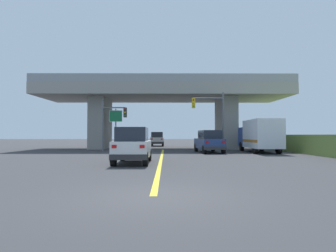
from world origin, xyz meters
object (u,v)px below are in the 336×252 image
suv_lead (133,145)px  traffic_signal_farside (111,119)px  suv_crossing (209,141)px  traffic_signal_nearside (213,113)px  box_truck (260,135)px  highway_sign (116,120)px  sedan_oncoming (157,139)px

suv_lead → traffic_signal_farside: bearing=105.9°
suv_crossing → traffic_signal_nearside: traffic_signal_nearside is taller
suv_crossing → box_truck: size_ratio=0.74×
traffic_signal_farside → highway_sign: traffic_signal_farside is taller
suv_crossing → highway_sign: bearing=146.4°
traffic_signal_nearside → highway_sign: (-9.98, 3.36, -0.50)m
suv_lead → suv_crossing: 11.73m
sedan_oncoming → traffic_signal_farside: (-4.09, -14.00, 2.10)m
sedan_oncoming → highway_sign: bearing=-110.8°
sedan_oncoming → traffic_signal_nearside: bearing=-67.9°
box_truck → highway_sign: highway_sign is taller
suv_lead → traffic_signal_farside: (-3.51, 12.28, 2.11)m
traffic_signal_nearside → traffic_signal_farside: 9.93m
suv_lead → suv_crossing: size_ratio=0.88×
highway_sign → traffic_signal_farside: bearing=-88.6°
traffic_signal_nearside → sedan_oncoming: bearing=112.1°
traffic_signal_nearside → highway_sign: traffic_signal_nearside is taller
sedan_oncoming → traffic_signal_nearside: size_ratio=0.83×
suv_crossing → box_truck: 4.69m
suv_lead → suv_crossing: bearing=60.4°
suv_crossing → sedan_oncoming: bearing=102.9°
suv_lead → traffic_signal_nearside: (6.40, 11.93, 2.69)m
box_truck → sedan_oncoming: size_ratio=1.40×
sedan_oncoming → suv_crossing: bearing=-72.1°
suv_lead → box_truck: size_ratio=0.65×
suv_lead → highway_sign: highway_sign is taller
suv_crossing → traffic_signal_nearside: bearing=65.3°
box_truck → traffic_signal_nearside: traffic_signal_nearside is taller
suv_crossing → sedan_oncoming: size_ratio=1.03×
sedan_oncoming → traffic_signal_nearside: 15.71m
traffic_signal_nearside → traffic_signal_farside: size_ratio=1.15×
traffic_signal_nearside → box_truck: bearing=-21.6°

